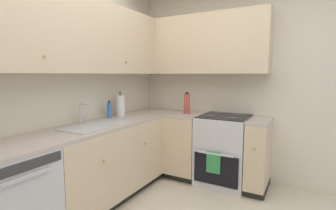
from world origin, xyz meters
name	(u,v)px	position (x,y,z in m)	size (l,w,h in m)	color
wall_back	(50,82)	(0.00, 1.44, 1.35)	(3.66, 0.05, 2.69)	beige
wall_right	(237,80)	(1.81, 0.00, 1.35)	(0.05, 2.92, 2.69)	beige
dishwasher	(5,207)	(-0.67, 1.11, 0.43)	(0.60, 0.63, 0.85)	silver
lower_cabinets_back	(105,163)	(0.41, 1.11, 0.43)	(1.54, 0.62, 0.85)	beige
countertop_back	(104,125)	(0.41, 1.11, 0.87)	(2.75, 0.60, 0.04)	#B7A89E
lower_cabinets_right	(210,149)	(1.48, 0.26, 0.43)	(0.62, 1.29, 0.85)	beige
countertop_right	(210,117)	(1.48, 0.26, 0.87)	(0.60, 1.29, 0.03)	#B7A89E
oven_range	(224,149)	(1.50, 0.07, 0.45)	(0.68, 0.62, 1.04)	silver
upper_cabinets_back	(80,36)	(0.25, 1.25, 1.82)	(2.43, 0.34, 0.77)	beige
upper_cabinets_right	(199,45)	(1.62, 0.49, 1.82)	(0.32, 1.84, 0.77)	beige
sink	(96,130)	(0.26, 1.08, 0.85)	(0.71, 0.40, 0.10)	#B7B7BC
faucet	(82,111)	(0.27, 1.29, 1.02)	(0.07, 0.16, 0.23)	silver
soap_bottle	(109,110)	(0.69, 1.29, 0.98)	(0.06, 0.06, 0.22)	#3F72BF
paper_towel_roll	(120,106)	(0.89, 1.27, 1.02)	(0.11, 0.11, 0.33)	white
oil_bottle	(187,104)	(1.48, 0.60, 1.03)	(0.08, 0.08, 0.30)	#BF4C3F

